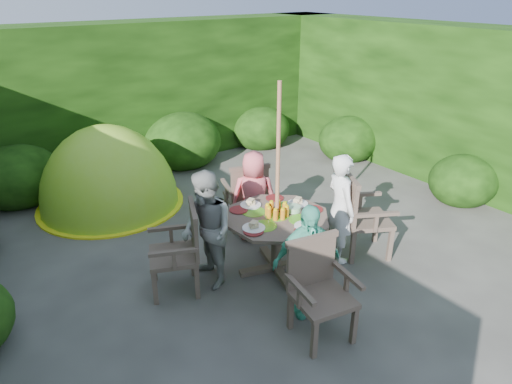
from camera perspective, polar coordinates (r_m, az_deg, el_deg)
ground at (r=5.84m, az=1.10°, el=-7.12°), size 60.00×60.00×0.00m
hedge_enclosure at (r=6.35m, az=-6.07°, el=7.81°), size 9.00×9.00×2.50m
patio_table at (r=5.16m, az=2.64°, el=-4.07°), size 1.51×1.51×0.85m
parasol_pole at (r=4.93m, az=2.71°, el=1.08°), size 0.05×0.05×2.20m
garden_chair_right at (r=5.65m, az=12.91°, el=-2.71°), size 0.75×0.78×1.00m
garden_chair_left at (r=4.95m, az=-9.39°, el=-6.99°), size 0.68×0.71×0.94m
garden_chair_back at (r=6.13m, az=-1.17°, el=-0.29°), size 0.67×0.63×0.92m
garden_chair_front at (r=4.36m, az=7.83°, el=-11.76°), size 0.63×0.58×0.93m
child_right at (r=5.44m, az=10.49°, el=-2.02°), size 0.44×0.55×1.34m
child_left at (r=4.92m, az=-6.13°, el=-4.82°), size 0.54×0.68×1.32m
child_back at (r=5.83m, az=-0.27°, el=-0.53°), size 0.69×0.63×1.19m
child_front at (r=4.52m, az=6.33°, el=-8.56°), size 0.76×0.48×1.20m
dome_tent at (r=7.30m, az=-17.51°, el=-1.51°), size 2.43×2.43×2.47m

